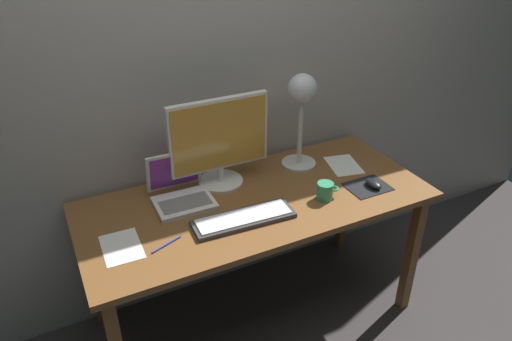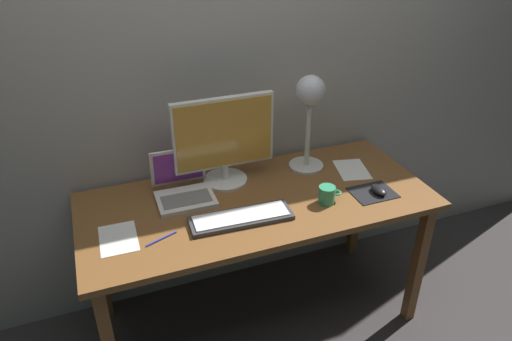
# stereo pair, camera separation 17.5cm
# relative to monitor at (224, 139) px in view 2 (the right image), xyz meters

# --- Properties ---
(ground_plane) EXTENTS (4.80, 4.80, 0.00)m
(ground_plane) POSITION_rel_monitor_xyz_m (0.09, -0.20, -0.97)
(ground_plane) COLOR #383333
(ground_plane) RESTS_ON ground
(back_wall) EXTENTS (4.80, 0.06, 2.60)m
(back_wall) POSITION_rel_monitor_xyz_m (0.09, 0.20, 0.33)
(back_wall) COLOR #A8A099
(back_wall) RESTS_ON ground
(desk) EXTENTS (1.60, 0.70, 0.74)m
(desk) POSITION_rel_monitor_xyz_m (0.09, -0.20, -0.31)
(desk) COLOR brown
(desk) RESTS_ON ground
(monitor) EXTENTS (0.48, 0.21, 0.43)m
(monitor) POSITION_rel_monitor_xyz_m (0.00, 0.00, 0.00)
(monitor) COLOR silver
(monitor) RESTS_ON desk
(keyboard_main) EXTENTS (0.45, 0.16, 0.03)m
(keyboard_main) POSITION_rel_monitor_xyz_m (-0.03, -0.33, -0.22)
(keyboard_main) COLOR #38383A
(keyboard_main) RESTS_ON desk
(laptop) EXTENTS (0.26, 0.25, 0.22)m
(laptop) POSITION_rel_monitor_xyz_m (-0.22, -0.05, -0.17)
(laptop) COLOR silver
(laptop) RESTS_ON desk
(desk_lamp) EXTENTS (0.18, 0.18, 0.48)m
(desk_lamp) POSITION_rel_monitor_xyz_m (0.43, -0.01, 0.12)
(desk_lamp) COLOR beige
(desk_lamp) RESTS_ON desk
(mousepad) EXTENTS (0.20, 0.16, 0.00)m
(mousepad) POSITION_rel_monitor_xyz_m (0.61, -0.35, -0.23)
(mousepad) COLOR black
(mousepad) RESTS_ON desk
(mouse) EXTENTS (0.06, 0.10, 0.03)m
(mouse) POSITION_rel_monitor_xyz_m (0.63, -0.36, -0.21)
(mouse) COLOR black
(mouse) RESTS_ON mousepad
(coffee_mug) EXTENTS (0.11, 0.07, 0.08)m
(coffee_mug) POSITION_rel_monitor_xyz_m (0.37, -0.34, -0.19)
(coffee_mug) COLOR #339966
(coffee_mug) RESTS_ON desk
(paper_sheet_near_mouse) EXTENTS (0.19, 0.24, 0.00)m
(paper_sheet_near_mouse) POSITION_rel_monitor_xyz_m (0.63, -0.12, -0.23)
(paper_sheet_near_mouse) COLOR white
(paper_sheet_near_mouse) RESTS_ON desk
(paper_sheet_by_keyboard) EXTENTS (0.15, 0.21, 0.00)m
(paper_sheet_by_keyboard) POSITION_rel_monitor_xyz_m (-0.54, -0.28, -0.23)
(paper_sheet_by_keyboard) COLOR white
(paper_sheet_by_keyboard) RESTS_ON desk
(pen) EXTENTS (0.13, 0.06, 0.01)m
(pen) POSITION_rel_monitor_xyz_m (-0.38, -0.34, -0.22)
(pen) COLOR #2633A5
(pen) RESTS_ON desk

